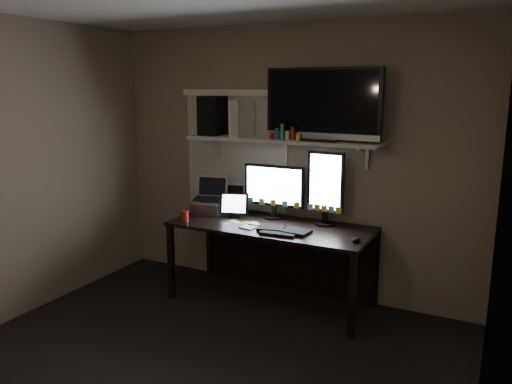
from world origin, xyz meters
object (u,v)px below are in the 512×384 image
Objects in this scene: keyboard at (283,230)px; laptop at (207,196)px; desk at (276,240)px; speaker at (212,116)px; monitor_landscape at (274,191)px; mouse at (356,239)px; cup at (185,216)px; tv at (323,105)px; monitor_portrait at (326,188)px; tablet at (235,205)px; game_console at (242,118)px.

keyboard is 1.35× the size of laptop.
speaker reaches higher than desk.
monitor_landscape reaches higher than keyboard.
mouse is at bearing -3.76° from keyboard.
cup is 0.27× the size of speaker.
desk is at bearing -167.77° from tv.
speaker is at bearing -176.03° from monitor_portrait.
tablet is 0.77× the size of laptop.
tablet is at bearing -23.81° from speaker.
keyboard is at bearing -172.73° from mouse.
laptop is (-0.71, -0.05, 0.35)m from desk.
monitor_portrait is 1.16m from laptop.
cup is 1.58m from tv.
monitor_portrait reaches higher than keyboard.
tablet is at bearing -160.12° from monitor_landscape.
laptop is at bearing -175.89° from desk.
tablet is (-0.60, 0.23, 0.10)m from keyboard.
speaker reaches higher than monitor_landscape.
monitor_portrait is 6.81× the size of cup.
laptop is 0.35m from cup.
keyboard is 0.94m from laptop.
tv is at bearing 148.74° from mouse.
laptop is at bearing -88.55° from speaker.
tablet is 1.24m from tv.
desk is at bearing 120.45° from keyboard.
desk is at bearing -9.18° from laptop.
desk is 1.75× the size of tv.
monitor_landscape is 1.25× the size of keyboard.
mouse is 1.55m from laptop.
desk is 2.69× the size of monitor_portrait.
keyboard is 1.14m from game_console.
monitor_portrait reaches higher than cup.
keyboard is 1.12m from tv.
game_console is (-0.33, -0.01, 0.66)m from monitor_landscape.
monitor_landscape is 0.94m from speaker.
keyboard is at bearing -55.19° from desk.
tablet is 0.26× the size of tv.
tablet is at bearing 45.35° from cup.
monitor_landscape is 0.88× the size of monitor_portrait.
tv is at bearing -10.87° from tablet.
tablet is 0.80× the size of game_console.
monitor_landscape is 0.85m from cup.
mouse is 1.17m from tv.
speaker is (0.03, 0.46, 0.88)m from cup.
speaker is (-1.15, -0.01, 0.60)m from monitor_portrait.
tablet is 0.30m from laptop.
mouse is 1.57m from cup.
tablet reaches higher than mouse.
game_console reaches higher than mouse.
speaker is at bearing 173.80° from mouse.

